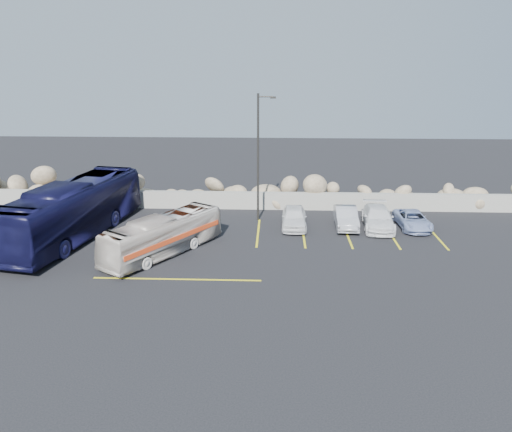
{
  "coord_description": "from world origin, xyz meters",
  "views": [
    {
      "loc": [
        3.61,
        -21.23,
        9.94
      ],
      "look_at": [
        2.59,
        4.0,
        1.99
      ],
      "focal_mm": 35.0,
      "sensor_mm": 36.0,
      "label": 1
    }
  ],
  "objects_px": {
    "car_c": "(378,218)",
    "vintage_bus": "(163,235)",
    "lamppost": "(259,154)",
    "car_b": "(346,217)",
    "tour_coach": "(73,210)",
    "car_a": "(294,217)",
    "car_d": "(413,220)"
  },
  "relations": [
    {
      "from": "vintage_bus",
      "to": "car_d",
      "type": "bearing_deg",
      "value": 51.77
    },
    {
      "from": "tour_coach",
      "to": "car_a",
      "type": "relative_size",
      "value": 3.16
    },
    {
      "from": "car_a",
      "to": "car_d",
      "type": "relative_size",
      "value": 1.0
    },
    {
      "from": "tour_coach",
      "to": "car_a",
      "type": "bearing_deg",
      "value": 20.86
    },
    {
      "from": "tour_coach",
      "to": "car_a",
      "type": "distance_m",
      "value": 13.06
    },
    {
      "from": "lamppost",
      "to": "car_b",
      "type": "height_order",
      "value": "lamppost"
    },
    {
      "from": "lamppost",
      "to": "car_b",
      "type": "xyz_separation_m",
      "value": [
        5.44,
        -1.15,
        -3.68
      ]
    },
    {
      "from": "lamppost",
      "to": "car_c",
      "type": "bearing_deg",
      "value": -9.67
    },
    {
      "from": "car_b",
      "to": "car_d",
      "type": "xyz_separation_m",
      "value": [
        4.08,
        -0.06,
        -0.1
      ]
    },
    {
      "from": "car_a",
      "to": "vintage_bus",
      "type": "bearing_deg",
      "value": -144.71
    },
    {
      "from": "tour_coach",
      "to": "vintage_bus",
      "type": "bearing_deg",
      "value": -12.41
    },
    {
      "from": "lamppost",
      "to": "tour_coach",
      "type": "distance_m",
      "value": 11.51
    },
    {
      "from": "car_a",
      "to": "car_c",
      "type": "distance_m",
      "value": 5.14
    },
    {
      "from": "car_d",
      "to": "car_c",
      "type": "bearing_deg",
      "value": 179.01
    },
    {
      "from": "car_b",
      "to": "vintage_bus",
      "type": "bearing_deg",
      "value": -152.83
    },
    {
      "from": "car_b",
      "to": "car_c",
      "type": "bearing_deg",
      "value": -1.67
    },
    {
      "from": "car_c",
      "to": "vintage_bus",
      "type": "bearing_deg",
      "value": -153.9
    },
    {
      "from": "vintage_bus",
      "to": "tour_coach",
      "type": "relative_size",
      "value": 0.64
    },
    {
      "from": "tour_coach",
      "to": "lamppost",
      "type": "bearing_deg",
      "value": 29.74
    },
    {
      "from": "vintage_bus",
      "to": "car_d",
      "type": "height_order",
      "value": "vintage_bus"
    },
    {
      "from": "vintage_bus",
      "to": "car_c",
      "type": "relative_size",
      "value": 1.74
    },
    {
      "from": "vintage_bus",
      "to": "car_b",
      "type": "bearing_deg",
      "value": 58.67
    },
    {
      "from": "tour_coach",
      "to": "car_c",
      "type": "height_order",
      "value": "tour_coach"
    },
    {
      "from": "car_d",
      "to": "vintage_bus",
      "type": "bearing_deg",
      "value": -163.37
    },
    {
      "from": "tour_coach",
      "to": "car_b",
      "type": "xyz_separation_m",
      "value": [
        16.02,
        2.53,
        -1.02
      ]
    },
    {
      "from": "lamppost",
      "to": "vintage_bus",
      "type": "xyz_separation_m",
      "value": [
        -4.85,
        -6.11,
        -3.24
      ]
    },
    {
      "from": "lamppost",
      "to": "car_b",
      "type": "relative_size",
      "value": 2.14
    },
    {
      "from": "tour_coach",
      "to": "car_b",
      "type": "distance_m",
      "value": 16.25
    },
    {
      "from": "car_d",
      "to": "car_a",
      "type": "bearing_deg",
      "value": 178.9
    },
    {
      "from": "vintage_bus",
      "to": "tour_coach",
      "type": "height_order",
      "value": "tour_coach"
    },
    {
      "from": "tour_coach",
      "to": "car_d",
      "type": "height_order",
      "value": "tour_coach"
    },
    {
      "from": "car_a",
      "to": "car_b",
      "type": "xyz_separation_m",
      "value": [
        3.21,
        0.2,
        -0.02
      ]
    }
  ]
}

